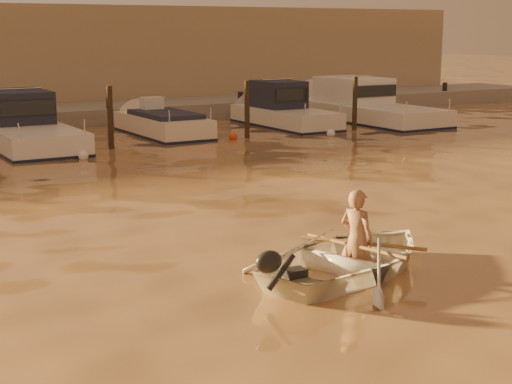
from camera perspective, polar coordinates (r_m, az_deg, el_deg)
ground_plane at (r=13.76m, az=10.54°, el=-4.23°), size 160.00×160.00×0.00m
dinghy at (r=12.38m, az=7.05°, el=-4.70°), size 4.23×3.60×0.74m
person at (r=12.39m, az=7.34°, el=-3.47°), size 0.56×0.68×1.62m
outboard_motor at (r=11.20m, az=2.77°, el=-6.25°), size 0.98×0.67×0.70m
oar_port at (r=12.53m, az=7.70°, el=-3.71°), size 1.14×1.83×0.13m
oar_starboard at (r=12.37m, az=7.20°, el=-3.90°), size 0.39×2.08×0.13m
moored_boat_2 at (r=26.89m, az=-16.61°, el=4.61°), size 2.41×8.02×1.75m
moored_boat_3 at (r=28.52m, az=-6.78°, el=4.59°), size 1.92×5.59×0.95m
moored_boat_4 at (r=30.91m, az=2.13°, el=5.96°), size 1.97×6.17×1.75m
moored_boat_5 at (r=33.17m, az=7.90°, el=6.25°), size 2.67×8.80×1.75m
piling_2 at (r=25.40m, az=-10.54°, el=5.13°), size 0.18×0.18×2.20m
piling_3 at (r=27.48m, az=-0.65°, el=5.82°), size 0.18×0.18×2.20m
piling_4 at (r=30.08m, az=7.20°, el=6.24°), size 0.18×0.18×2.20m
fender_c at (r=23.59m, az=-12.45°, el=2.60°), size 0.30×0.30×0.30m
fender_d at (r=27.20m, az=-1.69°, el=4.05°), size 0.30×0.30×0.30m
fender_e at (r=28.18m, az=5.47°, el=4.27°), size 0.30×0.30×0.30m
quay at (r=32.84m, az=-14.77°, el=5.09°), size 52.00×4.00×1.00m
waterfront_building at (r=38.00m, az=-17.24°, el=9.21°), size 46.00×7.00×4.80m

